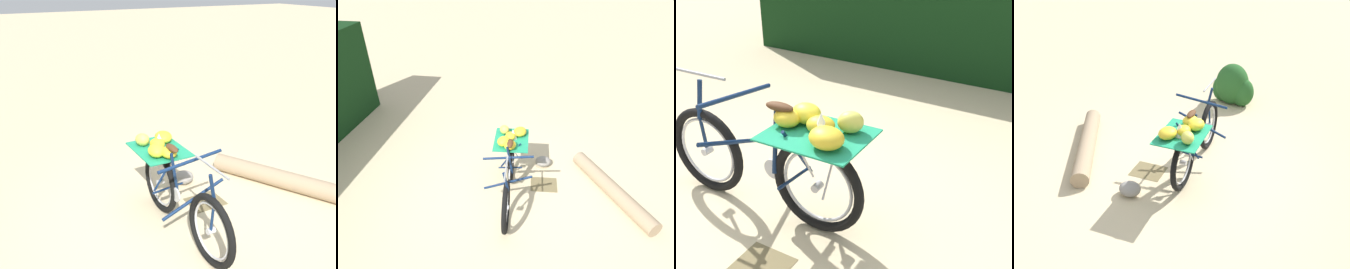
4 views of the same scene
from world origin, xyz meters
TOP-DOWN VIEW (x-y plane):
  - ground_plane at (0.00, 0.00)m, footprint 60.00×60.00m
  - bicycle at (0.18, 0.00)m, footprint 0.71×1.78m
  - fallen_log at (1.81, 0.11)m, footprint 1.07×1.72m
  - path_stone at (0.74, 0.78)m, footprint 0.28×0.23m
  - leaf_litter_patch at (0.75, 0.26)m, footprint 0.44×0.36m

SIDE VIEW (x-z plane):
  - ground_plane at x=0.00m, z-range 0.00..0.00m
  - leaf_litter_patch at x=0.75m, z-range 0.00..0.01m
  - path_stone at x=0.74m, z-range 0.00..0.17m
  - fallen_log at x=1.81m, z-range 0.00..0.24m
  - bicycle at x=0.18m, z-range -0.01..1.02m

